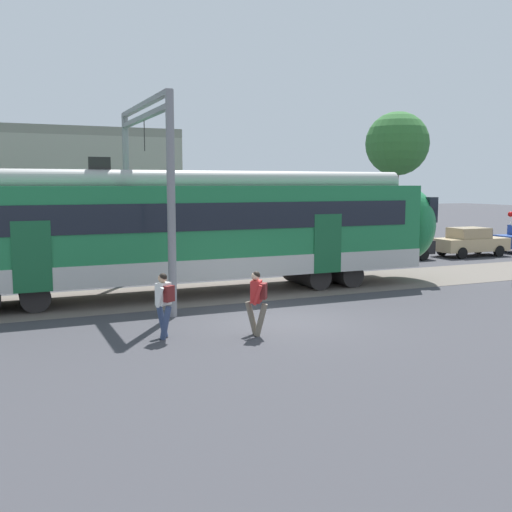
% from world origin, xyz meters
% --- Properties ---
extents(ground_plane, '(160.00, 160.00, 0.00)m').
position_xyz_m(ground_plane, '(0.00, 0.00, 0.00)').
color(ground_plane, '#38383D').
extents(pedestrian_white, '(0.51, 0.71, 1.67)m').
position_xyz_m(pedestrian_white, '(-3.58, -0.58, 0.99)').
color(pedestrian_white, navy).
rests_on(pedestrian_white, ground).
extents(pedestrian_red, '(0.54, 0.67, 1.67)m').
position_xyz_m(pedestrian_red, '(-1.32, -1.20, 0.99)').
color(pedestrian_red, '#6B6051').
rests_on(pedestrian_red, ground).
extents(parked_car_black, '(4.03, 1.82, 1.54)m').
position_xyz_m(parked_car_black, '(11.15, 10.08, 0.78)').
color(parked_car_black, black).
rests_on(parked_car_black, ground).
extents(parked_car_tan, '(4.04, 1.83, 1.54)m').
position_xyz_m(parked_car_tan, '(15.95, 9.83, 0.78)').
color(parked_car_tan, tan).
rests_on(parked_car_tan, ground).
extents(catenary_gantry, '(0.24, 6.64, 6.53)m').
position_xyz_m(catenary_gantry, '(-2.70, 5.02, 4.31)').
color(catenary_gantry, gray).
rests_on(catenary_gantry, ground).
extents(street_tree_right, '(4.18, 4.18, 8.60)m').
position_xyz_m(street_tree_right, '(17.14, 18.11, 6.48)').
color(street_tree_right, brown).
rests_on(street_tree_right, ground).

